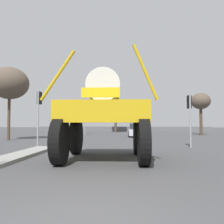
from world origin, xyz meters
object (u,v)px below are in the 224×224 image
at_px(bare_tree_left, 10,83).
at_px(bare_tree_right, 201,102).
at_px(sedan_ahead, 137,130).
at_px(bare_tree_far_center, 116,108).
at_px(traffic_signal_far_left, 83,115).
at_px(traffic_signal_near_left, 39,105).
at_px(traffic_signal_near_right, 190,108).
at_px(oversize_sprayer, 105,115).
at_px(traffic_signal_far_right, 85,116).

xyz_separation_m(bare_tree_left, bare_tree_right, (20.29, 10.03, -0.92)).
bearing_deg(bare_tree_left, sedan_ahead, 27.81).
bearing_deg(sedan_ahead, bare_tree_far_center, 14.93).
relative_size(traffic_signal_far_left, bare_tree_left, 0.54).
bearing_deg(bare_tree_right, sedan_ahead, -155.86).
relative_size(bare_tree_left, bare_tree_far_center, 1.24).
distance_m(traffic_signal_near_left, traffic_signal_near_right, 9.93).
relative_size(traffic_signal_near_right, traffic_signal_far_left, 0.95).
relative_size(traffic_signal_near_right, bare_tree_far_center, 0.64).
bearing_deg(bare_tree_left, oversize_sprayer, -46.34).
bearing_deg(traffic_signal_near_right, bare_tree_right, 70.56).
xyz_separation_m(oversize_sprayer, traffic_signal_far_left, (-4.95, 20.43, 0.69)).
distance_m(traffic_signal_far_right, bare_tree_right, 15.22).
relative_size(traffic_signal_far_right, bare_tree_far_center, 0.63).
xyz_separation_m(traffic_signal_near_left, bare_tree_far_center, (3.90, 24.03, 1.39)).
height_order(traffic_signal_far_right, bare_tree_far_center, bare_tree_far_center).
height_order(oversize_sprayer, sedan_ahead, oversize_sprayer).
xyz_separation_m(traffic_signal_near_right, bare_tree_far_center, (-6.03, 24.03, 1.63)).
bearing_deg(sedan_ahead, traffic_signal_far_right, 61.31).
bearing_deg(traffic_signal_far_right, bare_tree_far_center, 66.99).
bearing_deg(traffic_signal_far_left, sedan_ahead, -28.72).
xyz_separation_m(traffic_signal_far_right, bare_tree_left, (-5.18, -10.10, 2.75)).
bearing_deg(traffic_signal_far_right, traffic_signal_far_left, -179.22).
bearing_deg(traffic_signal_near_left, bare_tree_left, 132.55).
height_order(traffic_signal_far_left, bare_tree_right, bare_tree_right).
relative_size(traffic_signal_near_left, traffic_signal_near_right, 1.09).
bearing_deg(bare_tree_far_center, traffic_signal_near_left, -99.21).
relative_size(traffic_signal_near_left, bare_tree_far_center, 0.70).
bearing_deg(traffic_signal_near_left, traffic_signal_far_right, 89.05).
distance_m(sedan_ahead, traffic_signal_far_left, 8.19).
bearing_deg(traffic_signal_far_left, oversize_sprayer, -76.38).
height_order(traffic_signal_far_right, bare_tree_right, bare_tree_right).
xyz_separation_m(oversize_sprayer, bare_tree_left, (-9.86, 10.33, 3.27)).
relative_size(oversize_sprayer, bare_tree_right, 0.93).
bearing_deg(bare_tree_right, traffic_signal_near_right, -109.44).
bearing_deg(traffic_signal_far_right, traffic_signal_near_right, -57.96).
relative_size(sedan_ahead, traffic_signal_far_left, 1.14).
bearing_deg(bare_tree_left, bare_tree_right, 26.32).
distance_m(oversize_sprayer, traffic_signal_near_left, 7.05).
relative_size(bare_tree_right, bare_tree_far_center, 1.01).
xyz_separation_m(traffic_signal_near_left, bare_tree_left, (-4.93, 5.37, 2.46)).
relative_size(traffic_signal_near_left, bare_tree_left, 0.56).
distance_m(traffic_signal_near_right, bare_tree_right, 16.42).
bearing_deg(bare_tree_right, bare_tree_left, -153.68).
bearing_deg(traffic_signal_far_right, bare_tree_right, -0.24).
height_order(traffic_signal_near_right, bare_tree_right, bare_tree_right).
distance_m(traffic_signal_far_left, bare_tree_right, 15.47).
xyz_separation_m(traffic_signal_near_left, traffic_signal_near_right, (9.93, 0.01, -0.24)).
bearing_deg(oversize_sprayer, traffic_signal_near_left, 43.39).
bearing_deg(traffic_signal_far_left, bare_tree_far_center, 65.49).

